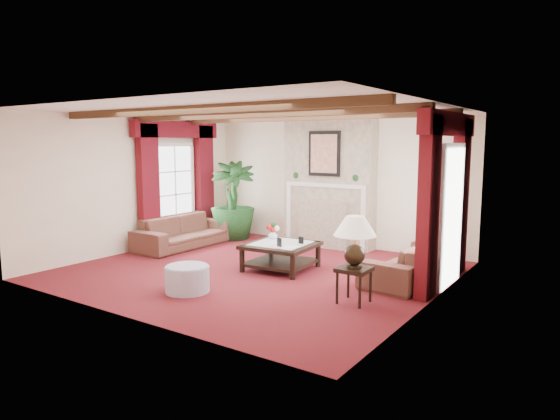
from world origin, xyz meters
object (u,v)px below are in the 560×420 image
Objects in this scene: sofa_left at (184,226)px; ottoman at (187,279)px; potted_palm at (233,217)px; coffee_table at (281,256)px; side_table at (354,285)px; sofa_right at (413,253)px.

ottoman is (2.33, -2.27, -0.25)m from sofa_left.
coffee_table is at bearing -34.36° from potted_palm.
side_table is at bearing -107.03° from sofa_left.
potted_palm is 3.05× the size of ottoman.
sofa_right reaches higher than coffee_table.
coffee_table is 2.07m from side_table.
side_table is (1.84, -0.94, 0.02)m from coffee_table.
side_table is (-0.26, -1.60, -0.17)m from sofa_right.
side_table is (4.57, -1.35, -0.19)m from sofa_left.
sofa_right is 4.67m from potted_palm.
sofa_right is 1.12× the size of potted_palm.
sofa_right is at bearing 80.82° from side_table.
sofa_left reaches higher than coffee_table.
sofa_left is 1.30m from potted_palm.
potted_palm is 5.04m from side_table.
side_table reaches higher than ottoman.
ottoman is (-2.25, -0.91, -0.06)m from side_table.
potted_palm reaches higher than sofa_right.
potted_palm reaches higher than side_table.
sofa_left is at bearing 163.50° from side_table.
side_table is at bearing -4.21° from sofa_right.
ottoman is at bearing -39.92° from sofa_right.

